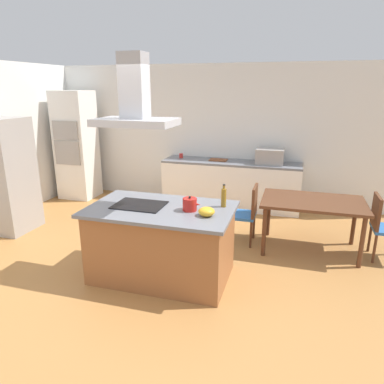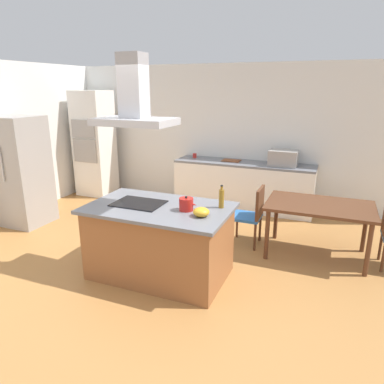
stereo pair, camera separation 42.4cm
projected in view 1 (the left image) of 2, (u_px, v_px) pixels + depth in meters
name	position (u px, v px, depth m)	size (l,w,h in m)	color
ground	(195.00, 230.00, 5.82)	(16.00, 16.00, 0.00)	#AD753D
wall_back	(219.00, 135.00, 7.04)	(7.20, 0.10, 2.70)	white
kitchen_island	(162.00, 242.00, 4.31)	(1.72, 1.05, 0.90)	#995B33
cooktop	(140.00, 205.00, 4.25)	(0.60, 0.44, 0.01)	black
tea_kettle	(190.00, 204.00, 4.07)	(0.22, 0.16, 0.17)	#B21E19
olive_oil_bottle	(224.00, 197.00, 4.18)	(0.06, 0.06, 0.28)	olive
mixing_bowl	(207.00, 212.00, 3.90)	(0.18, 0.18, 0.10)	gold
back_counter	(231.00, 184.00, 6.87)	(2.63, 0.62, 0.90)	white
countertop_microwave	(270.00, 156.00, 6.51)	(0.50, 0.38, 0.28)	#9E9993
coffee_mug_red	(181.00, 156.00, 7.08)	(0.08, 0.08, 0.09)	red
cutting_board	(218.00, 160.00, 6.86)	(0.34, 0.24, 0.02)	brown
wall_oven_stack	(76.00, 145.00, 7.34)	(0.70, 0.66, 2.20)	white
refrigerator	(3.00, 175.00, 5.65)	(0.80, 0.73, 1.82)	#9E9993
dining_table	(313.00, 206.00, 4.95)	(1.40, 0.90, 0.75)	#59331E
chair_at_right_end	(383.00, 223.00, 4.75)	(0.42, 0.42, 0.89)	#2D6BB7
chair_at_left_end	(247.00, 210.00, 5.24)	(0.42, 0.42, 0.89)	#2D6BB7
range_hood	(135.00, 103.00, 3.91)	(0.90, 0.55, 0.78)	#ADADB2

